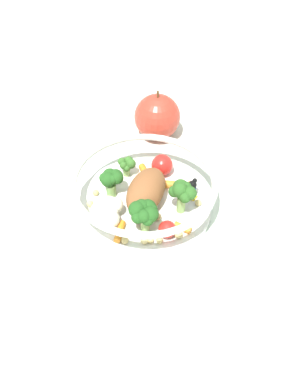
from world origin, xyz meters
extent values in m
plane|color=silver|center=(0.00, 0.00, 0.00)|extent=(2.40, 2.40, 0.00)
cylinder|color=white|center=(0.01, 0.00, 0.01)|extent=(0.20, 0.20, 0.01)
torus|color=white|center=(0.01, 0.00, 0.06)|extent=(0.21, 0.21, 0.01)
ellipsoid|color=brown|center=(0.01, 0.00, 0.04)|extent=(0.06, 0.09, 0.05)
cylinder|color=#7FAD5B|center=(-0.04, 0.00, 0.02)|extent=(0.01, 0.01, 0.02)
sphere|color=#23561E|center=(-0.04, 0.01, 0.04)|extent=(0.02, 0.02, 0.02)
sphere|color=#23561E|center=(-0.04, 0.01, 0.04)|extent=(0.02, 0.02, 0.02)
sphere|color=#23561E|center=(-0.05, 0.01, 0.04)|extent=(0.02, 0.02, 0.02)
sphere|color=#23561E|center=(-0.05, 0.00, 0.04)|extent=(0.02, 0.02, 0.02)
sphere|color=#23561E|center=(-0.05, 0.00, 0.04)|extent=(0.02, 0.02, 0.02)
sphere|color=#23561E|center=(-0.04, 0.00, 0.04)|extent=(0.02, 0.02, 0.02)
cylinder|color=#8EB766|center=(0.02, -0.05, 0.02)|extent=(0.01, 0.01, 0.02)
sphere|color=#23561E|center=(0.03, -0.05, 0.05)|extent=(0.02, 0.02, 0.02)
sphere|color=#23561E|center=(0.03, -0.04, 0.05)|extent=(0.02, 0.02, 0.02)
sphere|color=#23561E|center=(0.03, -0.04, 0.04)|extent=(0.02, 0.02, 0.02)
sphere|color=#23561E|center=(0.02, -0.04, 0.05)|extent=(0.02, 0.02, 0.02)
sphere|color=#23561E|center=(0.01, -0.05, 0.05)|extent=(0.02, 0.02, 0.02)
sphere|color=#23561E|center=(0.02, -0.06, 0.04)|extent=(0.02, 0.02, 0.02)
sphere|color=#23561E|center=(0.03, -0.06, 0.05)|extent=(0.02, 0.02, 0.02)
sphere|color=#23561E|center=(0.03, -0.06, 0.04)|extent=(0.02, 0.02, 0.02)
cylinder|color=#8EB766|center=(-0.04, 0.05, 0.02)|extent=(0.01, 0.01, 0.01)
sphere|color=#386B28|center=(-0.03, 0.05, 0.04)|extent=(0.02, 0.02, 0.02)
sphere|color=#386B28|center=(-0.03, 0.05, 0.04)|extent=(0.01, 0.01, 0.01)
sphere|color=#386B28|center=(-0.04, 0.06, 0.03)|extent=(0.02, 0.02, 0.02)
sphere|color=#386B28|center=(-0.04, 0.05, 0.04)|extent=(0.01, 0.01, 0.01)
sphere|color=#386B28|center=(-0.04, 0.04, 0.03)|extent=(0.01, 0.01, 0.01)
sphere|color=#386B28|center=(-0.03, 0.04, 0.03)|extent=(0.01, 0.01, 0.01)
cylinder|color=#8EB766|center=(0.06, 0.00, 0.03)|extent=(0.01, 0.01, 0.03)
sphere|color=#2D6023|center=(0.08, 0.00, 0.05)|extent=(0.02, 0.02, 0.02)
sphere|color=#2D6023|center=(0.07, 0.01, 0.05)|extent=(0.02, 0.02, 0.02)
sphere|color=#2D6023|center=(0.06, 0.01, 0.05)|extent=(0.02, 0.02, 0.02)
sphere|color=#2D6023|center=(0.05, 0.00, 0.05)|extent=(0.02, 0.02, 0.02)
sphere|color=#2D6023|center=(0.06, 0.00, 0.05)|extent=(0.02, 0.02, 0.02)
sphere|color=#2D6023|center=(0.07, -0.01, 0.05)|extent=(0.02, 0.02, 0.02)
sphere|color=silver|center=(-0.03, -0.05, 0.03)|extent=(0.02, 0.02, 0.02)
sphere|color=silver|center=(-0.02, -0.03, 0.03)|extent=(0.02, 0.02, 0.02)
sphere|color=silver|center=(-0.03, -0.04, 0.03)|extent=(0.03, 0.03, 0.03)
sphere|color=silver|center=(-0.04, -0.04, 0.03)|extent=(0.02, 0.02, 0.02)
sphere|color=silver|center=(-0.04, -0.05, 0.03)|extent=(0.03, 0.03, 0.03)
sphere|color=silver|center=(-0.03, -0.06, 0.03)|extent=(0.03, 0.03, 0.03)
sphere|color=silver|center=(-0.02, -0.06, 0.03)|extent=(0.03, 0.03, 0.03)
cube|color=yellow|center=(0.07, 0.03, 0.01)|extent=(0.02, 0.02, 0.00)
cylinder|color=#1933B2|center=(0.07, 0.03, 0.02)|extent=(0.02, 0.02, 0.02)
sphere|color=black|center=(0.07, 0.03, 0.04)|extent=(0.01, 0.01, 0.01)
sphere|color=black|center=(0.07, 0.04, 0.04)|extent=(0.01, 0.01, 0.01)
sphere|color=black|center=(0.07, 0.03, 0.04)|extent=(0.01, 0.01, 0.01)
cylinder|color=orange|center=(0.08, -0.04, 0.02)|extent=(0.03, 0.01, 0.01)
cylinder|color=orange|center=(0.04, 0.04, 0.02)|extent=(0.03, 0.02, 0.01)
cylinder|color=orange|center=(-0.01, 0.06, 0.02)|extent=(0.03, 0.03, 0.01)
cylinder|color=orange|center=(-0.01, -0.07, 0.02)|extent=(0.01, 0.04, 0.01)
sphere|color=red|center=(0.02, 0.07, 0.03)|extent=(0.03, 0.03, 0.03)
sphere|color=red|center=(0.06, -0.05, 0.02)|extent=(0.03, 0.03, 0.03)
sphere|color=#D1B775|center=(0.04, -0.03, 0.02)|extent=(0.01, 0.01, 0.01)
sphere|color=#D1B775|center=(0.09, 0.02, 0.02)|extent=(0.01, 0.01, 0.01)
sphere|color=tan|center=(-0.07, 0.03, 0.02)|extent=(0.01, 0.01, 0.01)
sphere|color=tan|center=(0.07, -0.05, 0.02)|extent=(0.01, 0.01, 0.01)
sphere|color=tan|center=(-0.05, 0.03, 0.02)|extent=(0.01, 0.01, 0.01)
sphere|color=#D1B775|center=(0.03, -0.07, 0.02)|extent=(0.01, 0.01, 0.01)
sphere|color=#D1B775|center=(-0.07, -0.03, 0.02)|extent=(0.01, 0.01, 0.01)
sphere|color=tan|center=(-0.07, -0.01, 0.02)|extent=(0.01, 0.01, 0.01)
sphere|color=tan|center=(0.01, -0.08, 0.02)|extent=(0.01, 0.01, 0.01)
sphere|color=tan|center=(0.04, -0.07, 0.02)|extent=(0.01, 0.01, 0.01)
sphere|color=tan|center=(0.07, 0.05, 0.02)|extent=(0.01, 0.01, 0.01)
sphere|color=tan|center=(0.05, -0.07, 0.02)|extent=(0.01, 0.01, 0.01)
sphere|color=#BC3828|center=(-0.02, 0.17, 0.04)|extent=(0.08, 0.08, 0.08)
cylinder|color=brown|center=(-0.02, 0.17, 0.09)|extent=(0.00, 0.00, 0.01)
cube|color=silver|center=(0.03, -0.25, 0.00)|extent=(0.14, 0.11, 0.01)
camera|label=1|loc=(0.15, -0.46, 0.51)|focal=43.53mm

